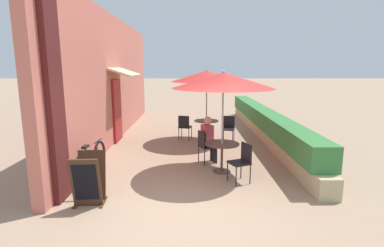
# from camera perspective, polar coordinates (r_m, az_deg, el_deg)

# --- Properties ---
(ground_plane) EXTENTS (120.00, 120.00, 0.00)m
(ground_plane) POSITION_cam_1_polar(r_m,az_deg,el_deg) (5.47, -1.44, -16.75)
(ground_plane) COLOR #9E7F66
(cafe_facade_wall) EXTENTS (0.98, 11.67, 4.20)m
(cafe_facade_wall) POSITION_cam_1_polar(r_m,az_deg,el_deg) (10.89, -14.54, 8.15)
(cafe_facade_wall) COLOR #C66B5B
(cafe_facade_wall) RESTS_ON ground_plane
(planter_hedge) EXTENTS (0.60, 10.67, 1.01)m
(planter_hedge) POSITION_cam_1_polar(r_m,az_deg,el_deg) (11.09, 13.48, 0.16)
(planter_hedge) COLOR tan
(planter_hedge) RESTS_ON ground_plane
(patio_table_near) EXTENTS (0.83, 0.83, 0.71)m
(patio_table_near) POSITION_cam_1_polar(r_m,az_deg,el_deg) (7.29, 5.72, -5.14)
(patio_table_near) COLOR brown
(patio_table_near) RESTS_ON ground_plane
(patio_umbrella_near) EXTENTS (2.39, 2.39, 2.44)m
(patio_umbrella_near) POSITION_cam_1_polar(r_m,az_deg,el_deg) (7.02, 5.98, 8.16)
(patio_umbrella_near) COLOR #B7B7BC
(patio_umbrella_near) RESTS_ON ground_plane
(cafe_chair_near_left) EXTENTS (0.53, 0.53, 0.87)m
(cafe_chair_near_left) POSITION_cam_1_polar(r_m,az_deg,el_deg) (6.72, 9.50, -6.78)
(cafe_chair_near_left) COLOR black
(cafe_chair_near_left) RESTS_ON ground_plane
(cafe_chair_near_right) EXTENTS (0.53, 0.53, 0.87)m
(cafe_chair_near_right) POSITION_cam_1_polar(r_m,az_deg,el_deg) (7.90, 2.52, -3.96)
(cafe_chair_near_right) COLOR black
(cafe_chair_near_right) RESTS_ON ground_plane
(seated_patron_near_right) EXTENTS (0.50, 0.45, 1.25)m
(seated_patron_near_right) POSITION_cam_1_polar(r_m,az_deg,el_deg) (7.91, 3.25, -2.68)
(seated_patron_near_right) COLOR #23232D
(seated_patron_near_right) RESTS_ON ground_plane
(patio_table_mid) EXTENTS (0.83, 0.83, 0.71)m
(patio_table_mid) POSITION_cam_1_polar(r_m,az_deg,el_deg) (10.27, 2.74, -0.41)
(patio_table_mid) COLOR brown
(patio_table_mid) RESTS_ON ground_plane
(patio_umbrella_mid) EXTENTS (2.39, 2.39, 2.44)m
(patio_umbrella_mid) POSITION_cam_1_polar(r_m,az_deg,el_deg) (10.08, 2.83, 9.00)
(patio_umbrella_mid) COLOR #B7B7BC
(patio_umbrella_mid) RESTS_ON ground_plane
(cafe_chair_mid_left) EXTENTS (0.49, 0.49, 0.87)m
(cafe_chair_mid_left) POSITION_cam_1_polar(r_m,az_deg,el_deg) (10.22, 6.97, -0.62)
(cafe_chair_mid_left) COLOR black
(cafe_chair_mid_left) RESTS_ON ground_plane
(cafe_chair_mid_right) EXTENTS (0.49, 0.49, 0.87)m
(cafe_chair_mid_right) POSITION_cam_1_polar(r_m,az_deg,el_deg) (10.38, -1.43, -0.37)
(cafe_chair_mid_right) COLOR black
(cafe_chair_mid_right) RESTS_ON ground_plane
(coffee_cup_mid) EXTENTS (0.07, 0.07, 0.09)m
(coffee_cup_mid) POSITION_cam_1_polar(r_m,az_deg,el_deg) (10.31, 3.04, 0.90)
(coffee_cup_mid) COLOR teal
(coffee_cup_mid) RESTS_ON patio_table_mid
(bicycle_leaning) EXTENTS (0.18, 1.73, 0.81)m
(bicycle_leaning) POSITION_cam_1_polar(r_m,az_deg,el_deg) (7.39, -18.62, -6.75)
(bicycle_leaning) COLOR black
(bicycle_leaning) RESTS_ON ground_plane
(menu_board) EXTENTS (0.56, 0.66, 0.96)m
(menu_board) POSITION_cam_1_polar(r_m,az_deg,el_deg) (5.96, -19.04, -10.04)
(menu_board) COLOR #422819
(menu_board) RESTS_ON ground_plane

